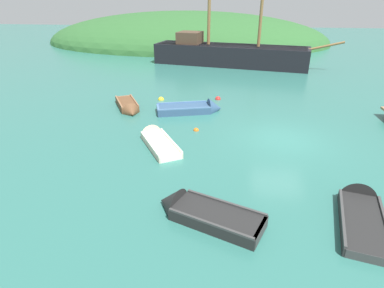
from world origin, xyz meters
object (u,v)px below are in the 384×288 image
rowboat_portside (156,141)px  buoy_orange (196,130)px  rowboat_outer_left (128,107)px  rowboat_near_dock (194,109)px  buoy_red (218,99)px  sailing_ship (228,57)px  rowboat_outer_right (200,214)px  buoy_yellow (161,100)px  rowboat_far (360,212)px

rowboat_portside → buoy_orange: size_ratio=12.66×
rowboat_portside → rowboat_outer_left: 5.21m
rowboat_near_dock → buoy_orange: rowboat_near_dock is taller
rowboat_portside → buoy_red: bearing=-50.1°
sailing_ship → rowboat_outer_left: bearing=-100.7°
sailing_ship → rowboat_outer_right: (-0.32, -23.93, -0.62)m
buoy_yellow → buoy_orange: (2.90, -4.91, 0.00)m
buoy_red → buoy_yellow: bearing=-170.7°
rowboat_outer_left → buoy_orange: rowboat_outer_left is taller
rowboat_far → rowboat_outer_left: 13.69m
sailing_ship → buoy_orange: size_ratio=61.12×
rowboat_outer_right → buoy_orange: bearing=-60.4°
sailing_ship → rowboat_far: sailing_ship is taller
rowboat_near_dock → rowboat_outer_right: rowboat_near_dock is taller
buoy_yellow → buoy_red: buoy_yellow is taller
rowboat_near_dock → rowboat_portside: bearing=-122.0°
sailing_ship → rowboat_portside: (-2.95, -18.66, -0.67)m
buoy_red → buoy_orange: 5.59m
buoy_red → buoy_orange: (-0.83, -5.52, 0.00)m
sailing_ship → buoy_orange: bearing=-83.0°
rowboat_outer_left → buoy_yellow: bearing=115.8°
rowboat_far → buoy_orange: 8.52m
rowboat_near_dock → rowboat_outer_right: 9.84m
buoy_yellow → buoy_orange: bearing=-59.4°
sailing_ship → buoy_yellow: (-4.15, -12.12, -0.75)m
buoy_orange → rowboat_far: bearing=-45.9°
rowboat_portside → buoy_yellow: rowboat_portside is taller
rowboat_outer_right → buoy_orange: 6.96m
buoy_red → buoy_orange: bearing=-98.6°
rowboat_far → buoy_orange: size_ratio=13.46×
rowboat_near_dock → rowboat_outer_left: rowboat_near_dock is taller
rowboat_portside → buoy_yellow: 6.65m
rowboat_outer_right → buoy_orange: rowboat_outer_right is taller
buoy_red → rowboat_outer_right: bearing=-89.6°
rowboat_near_dock → rowboat_far: 11.00m
buoy_yellow → rowboat_far: bearing=-51.3°
sailing_ship → rowboat_outer_left: 15.35m
rowboat_outer_right → buoy_red: rowboat_outer_right is taller
rowboat_near_dock → buoy_red: bearing=48.0°
rowboat_far → rowboat_outer_left: size_ratio=1.18×
sailing_ship → rowboat_outer_left: (-5.70, -14.24, -0.62)m
rowboat_near_dock → rowboat_outer_left: 4.01m
rowboat_portside → rowboat_outer_left: (-2.76, 4.42, 0.05)m
sailing_ship → rowboat_outer_right: 23.94m
sailing_ship → rowboat_outer_left: sailing_ship is taller
buoy_yellow → rowboat_portside: bearing=-79.6°
rowboat_far → buoy_orange: bearing=57.5°
sailing_ship → rowboat_far: (4.68, -23.15, -0.66)m
rowboat_near_dock → rowboat_outer_left: size_ratio=1.23×
rowboat_outer_right → buoy_red: bearing=-67.6°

